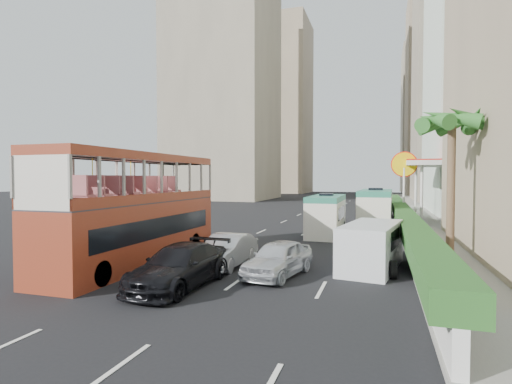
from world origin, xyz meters
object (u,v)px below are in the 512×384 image
at_px(double_decker_bus, 138,208).
at_px(car_silver_lane_a, 227,266).
at_px(panel_van_far, 375,207).
at_px(minibus_near, 326,215).
at_px(minibus_far, 376,210).
at_px(car_silver_lane_b, 278,276).
at_px(shell_station, 443,191).
at_px(panel_van_near, 371,246).
at_px(palm_tree, 451,190).
at_px(van_asset, 330,228).
at_px(car_black, 180,287).

xyz_separation_m(double_decker_bus, car_silver_lane_a, (4.25, 0.46, -2.53)).
relative_size(double_decker_bus, panel_van_far, 2.05).
bearing_deg(double_decker_bus, minibus_near, 58.25).
distance_m(car_silver_lane_a, minibus_far, 16.27).
distance_m(car_silver_lane_b, minibus_near, 12.20).
height_order(minibus_far, shell_station, shell_station).
bearing_deg(car_silver_lane_b, double_decker_bus, -173.21).
distance_m(panel_van_near, panel_van_far, 22.59).
bearing_deg(minibus_near, panel_van_far, 77.07).
height_order(minibus_near, palm_tree, palm_tree).
bearing_deg(palm_tree, panel_van_far, 99.98).
bearing_deg(van_asset, car_silver_lane_a, -102.67).
distance_m(minibus_far, panel_van_near, 13.52).
height_order(car_silver_lane_b, panel_van_near, panel_van_near).
height_order(car_silver_lane_b, palm_tree, palm_tree).
bearing_deg(palm_tree, van_asset, 120.82).
xyz_separation_m(car_silver_lane_b, van_asset, (0.15, 15.89, 0.00)).
bearing_deg(panel_van_far, car_silver_lane_b, -90.92).
bearing_deg(car_black, shell_station, 68.11).
bearing_deg(panel_van_far, car_black, -96.25).
bearing_deg(minibus_near, minibus_far, 50.43).
height_order(double_decker_bus, car_silver_lane_b, double_decker_bus).
bearing_deg(minibus_far, car_black, -107.45).
height_order(car_silver_lane_a, minibus_far, minibus_far).
distance_m(car_silver_lane_a, van_asset, 15.18).
bearing_deg(car_silver_lane_a, van_asset, 81.26).
bearing_deg(double_decker_bus, minibus_far, 56.12).
bearing_deg(shell_station, minibus_far, -126.69).
height_order(car_black, minibus_near, minibus_near).
xyz_separation_m(car_silver_lane_a, panel_van_far, (5.94, 24.07, 1.07)).
distance_m(panel_van_far, shell_station, 6.24).
relative_size(car_silver_lane_b, van_asset, 0.93).
bearing_deg(minibus_near, panel_van_near, -71.51).
xyz_separation_m(double_decker_bus, minibus_near, (7.19, 11.61, -1.17)).
height_order(minibus_near, minibus_far, minibus_far).
xyz_separation_m(car_silver_lane_a, panel_van_near, (6.14, 1.48, 0.98)).
bearing_deg(car_black, double_decker_bus, 143.97).
height_order(van_asset, palm_tree, palm_tree).
xyz_separation_m(car_black, van_asset, (3.16, 18.51, 0.00)).
bearing_deg(double_decker_bus, shell_station, 55.18).
bearing_deg(minibus_near, shell_station, 52.41).
relative_size(minibus_near, panel_van_near, 1.25).
distance_m(double_decker_bus, shell_station, 28.02).
xyz_separation_m(van_asset, panel_van_near, (3.38, -13.44, 0.98)).
relative_size(minibus_far, panel_van_near, 1.39).
relative_size(car_silver_lane_a, palm_tree, 0.67).
height_order(double_decker_bus, panel_van_far, double_decker_bus).
height_order(double_decker_bus, minibus_far, double_decker_bus).
bearing_deg(car_silver_lane_a, car_black, -94.57).
bearing_deg(minibus_far, shell_station, 55.19).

